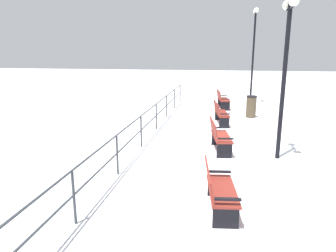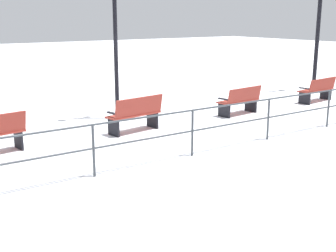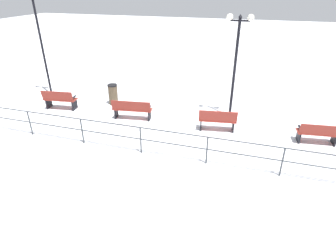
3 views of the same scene
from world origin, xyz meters
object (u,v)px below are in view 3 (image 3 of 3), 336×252
object	(u,v)px
bench_third	(217,120)
trash_bin	(113,94)
lamppost_far	(38,24)
lamppost_middle	(237,48)
bench_fourth	(132,109)
bench_fifth	(60,99)
bench_second	(318,133)

from	to	relation	value
bench_third	trash_bin	distance (m)	5.43
lamppost_far	trash_bin	world-z (taller)	lamppost_far
lamppost_middle	trash_bin	size ratio (longest dim) A/B	4.32
bench_third	bench_fourth	world-z (taller)	bench_third
bench_third	bench_fourth	bearing A→B (deg)	81.59
lamppost_far	bench_third	bearing A→B (deg)	-100.36
bench_fourth	lamppost_middle	xyz separation A→B (m)	(1.67, -4.02, 2.50)
lamppost_middle	trash_bin	distance (m)	6.14
bench_fourth	lamppost_far	world-z (taller)	lamppost_far
bench_fifth	trash_bin	distance (m)	2.46
bench_second	bench_third	world-z (taller)	bench_third
trash_bin	bench_fourth	bearing A→B (deg)	-131.05
bench_second	bench_fifth	xyz separation A→B (m)	(0.03, 11.00, 0.05)
bench_fifth	lamppost_middle	size ratio (longest dim) A/B	0.37
bench_fifth	lamppost_middle	distance (m)	8.24
bench_third	lamppost_middle	world-z (taller)	lamppost_middle
lamppost_middle	trash_bin	xyz separation A→B (m)	(-0.28, 5.61, -2.49)
bench_second	bench_fifth	size ratio (longest dim) A/B	0.95
lamppost_middle	lamppost_far	distance (m)	9.47
bench_fourth	lamppost_far	distance (m)	6.45
bench_fourth	trash_bin	bearing A→B (deg)	40.94
lamppost_middle	bench_third	bearing A→B (deg)	167.90
bench_second	lamppost_far	size ratio (longest dim) A/B	0.29
bench_third	lamppost_far	world-z (taller)	lamppost_far
lamppost_middle	trash_bin	bearing A→B (deg)	92.90
bench_second	bench_third	bearing A→B (deg)	84.01
bench_second	trash_bin	xyz separation A→B (m)	(1.34, 8.92, 0.06)
bench_fifth	bench_fourth	bearing A→B (deg)	-98.50
bench_fifth	bench_third	bearing A→B (deg)	-97.92
bench_fifth	lamppost_middle	bearing A→B (deg)	-85.68
bench_third	bench_fifth	bearing A→B (deg)	81.01
bench_second	bench_fifth	world-z (taller)	bench_fifth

